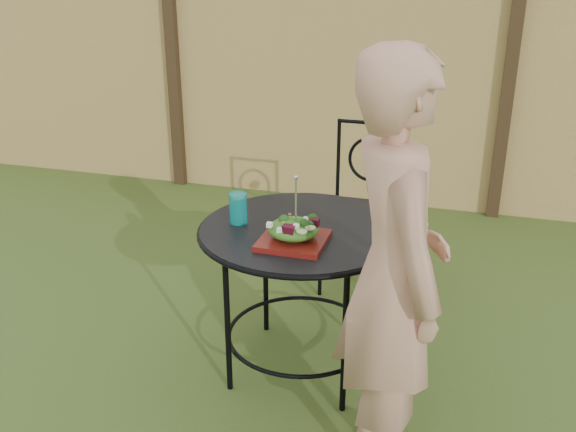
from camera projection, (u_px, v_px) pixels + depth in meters
The scene contains 9 objects.
ground at pixel (230, 336), 3.33m from camera, with size 60.00×60.00×0.00m, color #2B4315.
fence at pixel (331, 81), 4.93m from camera, with size 8.00×0.12×1.90m.
patio_table at pixel (302, 256), 2.88m from camera, with size 0.92×0.92×0.72m.
patio_chair at pixel (365, 203), 3.73m from camera, with size 0.46×0.46×0.95m.
diner at pixel (394, 276), 2.23m from camera, with size 0.58×0.38×1.60m, color tan.
salad_plate at pixel (293, 240), 2.67m from camera, with size 0.27×0.27×0.02m, color #49150A.
salad at pixel (293, 229), 2.65m from camera, with size 0.21×0.21×0.08m, color #235614.
fork at pixel (296, 200), 2.59m from camera, with size 0.01×0.01×0.18m, color silver.
drinking_glass at pixel (238, 208), 2.85m from camera, with size 0.08×0.08×0.14m, color #0B837F.
Camera 1 is at (1.11, -2.65, 1.83)m, focal length 40.00 mm.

